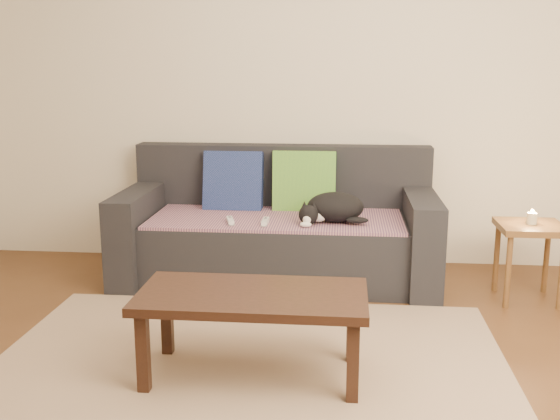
{
  "coord_description": "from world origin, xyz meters",
  "views": [
    {
      "loc": [
        0.44,
        -2.73,
        1.42
      ],
      "look_at": [
        0.05,
        1.2,
        0.55
      ],
      "focal_mm": 42.0,
      "sensor_mm": 36.0,
      "label": 1
    }
  ],
  "objects": [
    {
      "name": "throw_blanket",
      "position": [
        0.0,
        1.48,
        0.43
      ],
      "size": [
        1.66,
        0.74,
        0.02
      ],
      "primitive_type": "cube",
      "color": "#4C2D55",
      "rests_on": "sofa"
    },
    {
      "name": "cushion_green",
      "position": [
        0.17,
        1.74,
        0.63
      ],
      "size": [
        0.43,
        0.15,
        0.44
      ],
      "primitive_type": "cube",
      "rotation": [
        -0.11,
        0.0,
        0.0
      ],
      "color": "#0E5B39",
      "rests_on": "throw_blanket"
    },
    {
      "name": "side_table",
      "position": [
        1.58,
        1.26,
        0.4
      ],
      "size": [
        0.39,
        0.39,
        0.48
      ],
      "color": "brown",
      "rests_on": "ground"
    },
    {
      "name": "back_wall",
      "position": [
        0.0,
        2.0,
        1.3
      ],
      "size": [
        4.5,
        0.04,
        2.6
      ],
      "primitive_type": "cube",
      "color": "beige",
      "rests_on": "ground"
    },
    {
      "name": "coffee_table",
      "position": [
        0.04,
        0.06,
        0.36
      ],
      "size": [
        1.04,
        0.52,
        0.42
      ],
      "color": "#321A13",
      "rests_on": "rug"
    },
    {
      "name": "cushion_navy",
      "position": [
        -0.33,
        1.74,
        0.63
      ],
      "size": [
        0.41,
        0.2,
        0.43
      ],
      "primitive_type": "cube",
      "rotation": [
        -0.24,
        0.0,
        0.0
      ],
      "color": "navy",
      "rests_on": "throw_blanket"
    },
    {
      "name": "ground",
      "position": [
        0.0,
        0.0,
        0.0
      ],
      "size": [
        4.5,
        4.5,
        0.0
      ],
      "primitive_type": "plane",
      "color": "brown",
      "rests_on": "ground"
    },
    {
      "name": "wii_remote_b",
      "position": [
        -0.05,
        1.28,
        0.46
      ],
      "size": [
        0.04,
        0.15,
        0.03
      ],
      "primitive_type": "cube",
      "rotation": [
        0.0,
        0.0,
        1.57
      ],
      "color": "white",
      "rests_on": "throw_blanket"
    },
    {
      "name": "candle",
      "position": [
        1.58,
        1.26,
        0.52
      ],
      "size": [
        0.06,
        0.06,
        0.09
      ],
      "color": "beige",
      "rests_on": "side_table"
    },
    {
      "name": "cat",
      "position": [
        0.37,
        1.37,
        0.53
      ],
      "size": [
        0.44,
        0.33,
        0.19
      ],
      "rotation": [
        0.0,
        0.0,
        -0.04
      ],
      "color": "black",
      "rests_on": "throw_blanket"
    },
    {
      "name": "sofa",
      "position": [
        0.0,
        1.57,
        0.31
      ],
      "size": [
        2.1,
        0.94,
        0.87
      ],
      "color": "#232328",
      "rests_on": "ground"
    },
    {
      "name": "wii_remote_a",
      "position": [
        -0.28,
        1.28,
        0.46
      ],
      "size": [
        0.08,
        0.15,
        0.03
      ],
      "primitive_type": "cube",
      "rotation": [
        0.0,
        0.0,
        1.85
      ],
      "color": "white",
      "rests_on": "throw_blanket"
    },
    {
      "name": "rug",
      "position": [
        0.0,
        0.15,
        0.01
      ],
      "size": [
        2.5,
        1.8,
        0.01
      ],
      "primitive_type": "cube",
      "color": "gray",
      "rests_on": "ground"
    }
  ]
}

